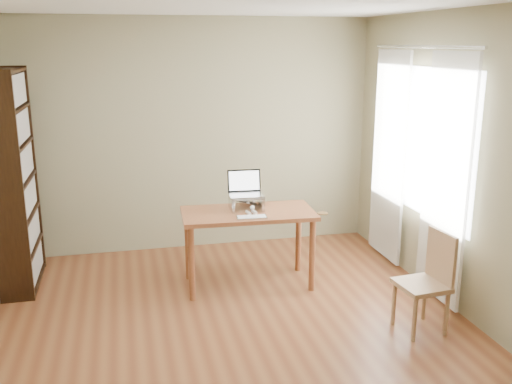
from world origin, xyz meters
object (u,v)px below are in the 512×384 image
Objects in this scene: laptop at (245,189)px; keyboard at (252,217)px; bookshelf at (15,180)px; chair at (429,279)px; cat at (245,202)px; desk at (248,222)px.

laptop is 0.40m from keyboard.
bookshelf is 6.23× the size of laptop.
bookshelf is 2.28m from keyboard.
laptop is (2.15, -0.39, -0.11)m from bookshelf.
keyboard is at bearing 135.53° from chair.
bookshelf is 2.19m from cat.
laptop is 1.17× the size of keyboard.
cat is at bearing 93.15° from keyboard.
desk is 0.21m from cat.
bookshelf is at bearing 164.51° from keyboard.
laptop is (0.00, 0.14, 0.30)m from desk.
chair is at bearing -35.04° from keyboard.
bookshelf reaches higher than desk.
bookshelf is 1.63× the size of desk.
laptop is 0.71× the size of cat.
desk is 0.25m from keyboard.
bookshelf is 3.87m from chair.
bookshelf is 2.25m from desk.
cat is (-0.01, 0.11, 0.17)m from desk.
keyboard is (-0.02, -0.36, -0.18)m from laptop.
keyboard is at bearing -19.39° from bookshelf.
chair reaches higher than keyboard.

